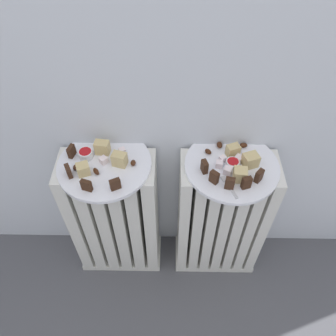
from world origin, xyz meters
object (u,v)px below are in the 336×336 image
(jam_bowl_left, at_px, (86,154))
(jam_bowl_right, at_px, (233,163))
(radiator_left, at_px, (116,218))
(radiator_right, at_px, (220,219))
(plate_right, at_px, (232,166))
(plate_left, at_px, (104,164))
(fork, at_px, (229,185))

(jam_bowl_left, distance_m, jam_bowl_right, 0.47)
(radiator_left, xyz_separation_m, jam_bowl_right, (0.41, -0.00, 0.33))
(radiator_right, xyz_separation_m, plate_right, (-0.00, -0.00, 0.31))
(radiator_left, relative_size, plate_left, 2.02)
(plate_left, xyz_separation_m, plate_right, (0.41, 0.00, 0.00))
(radiator_right, bearing_deg, plate_left, -180.00)
(plate_left, bearing_deg, jam_bowl_right, -0.57)
(plate_right, xyz_separation_m, jam_bowl_right, (-0.00, -0.00, 0.02))
(jam_bowl_left, bearing_deg, fork, -13.84)
(radiator_left, height_order, plate_left, plate_left)
(radiator_left, height_order, jam_bowl_left, jam_bowl_left)
(jam_bowl_right, distance_m, fork, 0.08)
(plate_left, bearing_deg, plate_right, 0.00)
(radiator_left, relative_size, jam_bowl_right, 13.94)
(plate_right, height_order, jam_bowl_left, jam_bowl_left)
(radiator_right, relative_size, plate_right, 2.02)
(jam_bowl_left, height_order, fork, jam_bowl_left)
(plate_left, xyz_separation_m, jam_bowl_right, (0.41, -0.00, 0.02))
(jam_bowl_right, relative_size, fork, 0.49)
(radiator_left, distance_m, jam_bowl_right, 0.52)
(jam_bowl_left, distance_m, fork, 0.46)
(jam_bowl_right, bearing_deg, plate_right, 87.92)
(radiator_left, relative_size, radiator_right, 1.00)
(fork, bearing_deg, radiator_left, 167.84)
(plate_left, bearing_deg, jam_bowl_left, 156.20)
(plate_right, distance_m, jam_bowl_left, 0.47)
(radiator_left, height_order, fork, fork)
(jam_bowl_right, bearing_deg, radiator_right, 87.92)
(plate_left, relative_size, jam_bowl_right, 6.91)
(radiator_left, xyz_separation_m, plate_right, (0.41, 0.00, 0.31))
(jam_bowl_left, bearing_deg, plate_left, -23.80)
(plate_left, height_order, jam_bowl_right, jam_bowl_right)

